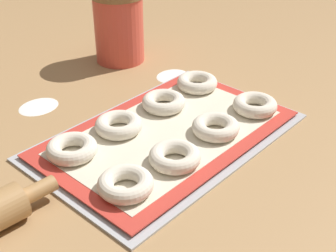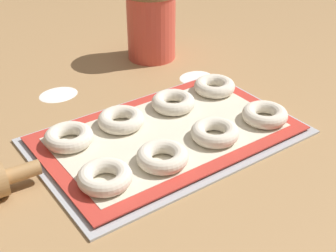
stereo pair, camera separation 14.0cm
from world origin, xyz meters
name	(u,v)px [view 2 (the right image)]	position (x,y,z in m)	size (l,w,h in m)	color
ground_plane	(175,134)	(0.00, 0.00, 0.00)	(2.80, 2.80, 0.00)	#A87F51
baking_tray	(168,135)	(-0.01, 0.00, 0.00)	(0.44, 0.28, 0.01)	#B2B5BA
baking_mat	(168,133)	(-0.01, 0.00, 0.01)	(0.42, 0.26, 0.00)	red
bagel_front_far_left	(105,177)	(-0.17, -0.06, 0.02)	(0.08, 0.08, 0.02)	silver
bagel_front_mid_left	(162,157)	(-0.07, -0.07, 0.02)	(0.08, 0.08, 0.02)	silver
bagel_front_mid_right	(215,132)	(0.04, -0.06, 0.02)	(0.08, 0.08, 0.02)	silver
bagel_front_far_right	(265,115)	(0.14, -0.07, 0.02)	(0.08, 0.08, 0.02)	silver
bagel_back_far_left	(69,137)	(-0.16, 0.06, 0.02)	(0.08, 0.08, 0.02)	silver
bagel_back_mid_left	(121,120)	(-0.07, 0.06, 0.02)	(0.08, 0.08, 0.02)	silver
bagel_back_mid_right	(173,102)	(0.04, 0.06, 0.02)	(0.08, 0.08, 0.02)	silver
bagel_back_far_right	(214,86)	(0.14, 0.07, 0.02)	(0.08, 0.08, 0.02)	silver
flour_canister	(151,23)	(0.15, 0.30, 0.08)	(0.11, 0.11, 0.16)	#DB4C3D
flour_patch_near	(58,94)	(-0.10, 0.25, 0.00)	(0.08, 0.06, 0.00)	white
flour_patch_far	(196,77)	(0.17, 0.15, 0.00)	(0.07, 0.06, 0.00)	white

